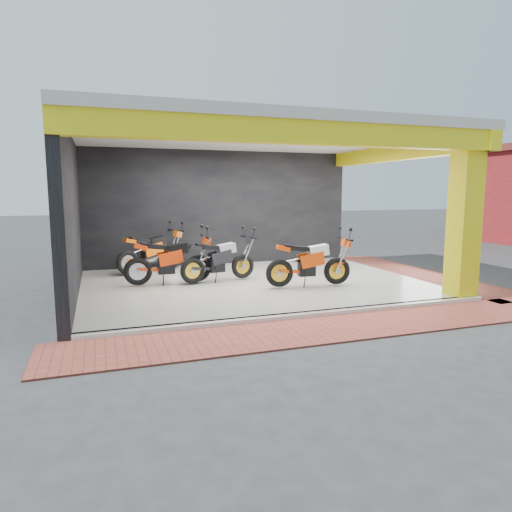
# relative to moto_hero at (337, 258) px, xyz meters

# --- Properties ---
(ground) EXTENTS (80.00, 80.00, 0.00)m
(ground) POSITION_rel_moto_hero_xyz_m (-1.72, -0.96, -0.76)
(ground) COLOR #2D2D30
(ground) RESTS_ON ground
(showroom_floor) EXTENTS (8.00, 6.00, 0.10)m
(showroom_floor) POSITION_rel_moto_hero_xyz_m (-1.72, 1.04, -0.71)
(showroom_floor) COLOR white
(showroom_floor) RESTS_ON ground
(showroom_ceiling) EXTENTS (8.40, 6.40, 0.20)m
(showroom_ceiling) POSITION_rel_moto_hero_xyz_m (-1.72, 1.04, 2.84)
(showroom_ceiling) COLOR beige
(showroom_ceiling) RESTS_ON corner_column
(back_wall) EXTENTS (8.20, 0.20, 3.50)m
(back_wall) POSITION_rel_moto_hero_xyz_m (-1.72, 4.14, 0.99)
(back_wall) COLOR black
(back_wall) RESTS_ON ground
(left_wall) EXTENTS (0.20, 6.20, 3.50)m
(left_wall) POSITION_rel_moto_hero_xyz_m (-5.82, 1.04, 0.99)
(left_wall) COLOR black
(left_wall) RESTS_ON ground
(corner_column) EXTENTS (0.50, 0.50, 3.50)m
(corner_column) POSITION_rel_moto_hero_xyz_m (2.03, -1.71, 0.99)
(corner_column) COLOR yellow
(corner_column) RESTS_ON ground
(header_beam_front) EXTENTS (8.40, 0.30, 0.40)m
(header_beam_front) POSITION_rel_moto_hero_xyz_m (-1.72, -1.96, 2.54)
(header_beam_front) COLOR yellow
(header_beam_front) RESTS_ON corner_column
(header_beam_right) EXTENTS (0.30, 6.40, 0.40)m
(header_beam_right) POSITION_rel_moto_hero_xyz_m (2.28, 1.04, 2.54)
(header_beam_right) COLOR yellow
(header_beam_right) RESTS_ON corner_column
(floor_kerb) EXTENTS (8.00, 0.20, 0.10)m
(floor_kerb) POSITION_rel_moto_hero_xyz_m (-1.72, -1.98, -0.71)
(floor_kerb) COLOR white
(floor_kerb) RESTS_ON ground
(paver_front) EXTENTS (9.00, 1.40, 0.03)m
(paver_front) POSITION_rel_moto_hero_xyz_m (-1.72, -2.76, -0.75)
(paver_front) COLOR brown
(paver_front) RESTS_ON ground
(paver_right) EXTENTS (1.40, 7.00, 0.03)m
(paver_right) POSITION_rel_moto_hero_xyz_m (3.08, 1.04, -0.75)
(paver_right) COLOR brown
(paver_right) RESTS_ON ground
(moto_hero) EXTENTS (2.24, 1.03, 1.32)m
(moto_hero) POSITION_rel_moto_hero_xyz_m (0.00, 0.00, 0.00)
(moto_hero) COLOR #FA480A
(moto_hero) RESTS_ON showroom_floor
(moto_row_a) EXTENTS (2.19, 1.15, 1.27)m
(moto_row_a) POSITION_rel_moto_hero_xyz_m (-1.86, 1.45, -0.03)
(moto_row_a) COLOR black
(moto_row_a) RESTS_ON showroom_floor
(moto_row_b) EXTENTS (2.18, 0.81, 1.33)m
(moto_row_b) POSITION_rel_moto_hero_xyz_m (-3.02, 1.41, 0.01)
(moto_row_b) COLOR #F2390A
(moto_row_b) RESTS_ON showroom_floor
(moto_row_d) EXTENTS (2.27, 1.66, 1.31)m
(moto_row_d) POSITION_rel_moto_hero_xyz_m (-3.32, 3.54, -0.01)
(moto_row_d) COLOR #E76109
(moto_row_d) RESTS_ON showroom_floor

